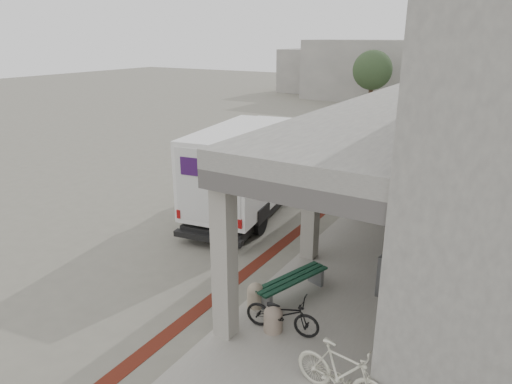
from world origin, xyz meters
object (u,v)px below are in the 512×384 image
Objects in this scene: bench at (292,283)px; bicycle_black at (282,313)px; fedex_truck at (253,165)px; utility_cabinet at (391,275)px; bicycle_cream at (342,373)px.

bench is 1.32× the size of bicycle_black.
fedex_truck is 6.73m from utility_cabinet.
bench is 3.22m from bicycle_cream.
bench is at bearing 10.81° from bicycle_black.
bench is 1.36m from bicycle_black.
bicycle_cream is (1.69, -1.12, 0.10)m from bicycle_black.
bicycle_cream is (0.20, -3.66, 0.01)m from utility_cabinet.
bicycle_black is 0.92× the size of bicycle_cream.
bicycle_cream is (5.96, -7.00, -0.99)m from fedex_truck.
bench is (3.83, -4.59, -1.17)m from fedex_truck.
bicycle_cream is at bearing -79.89° from utility_cabinet.
fedex_truck reaches higher than bicycle_cream.
utility_cabinet is (5.76, -3.34, -1.00)m from fedex_truck.
bicycle_cream reaches higher than bench.
fedex_truck is at bearing 27.93° from bicycle_black.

